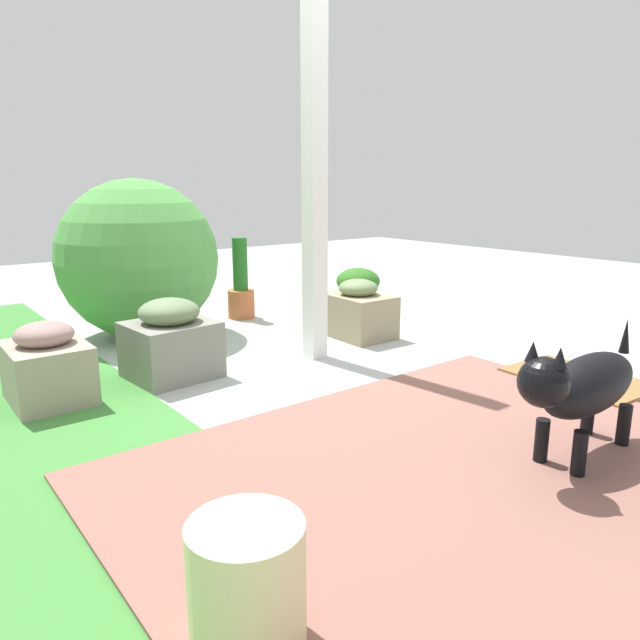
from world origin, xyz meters
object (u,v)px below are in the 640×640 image
at_px(stone_planter_nearest, 358,312).
at_px(ceramic_urn, 247,590).
at_px(doormat, 578,379).
at_px(round_shrub, 138,259).
at_px(stone_planter_mid, 171,341).
at_px(terracotta_pot_tall, 241,290).
at_px(terracotta_pot_broad, 358,287).
at_px(porch_pillar, 315,148).
at_px(stone_planter_far, 48,367).
at_px(dog, 583,386).

relative_size(stone_planter_nearest, ceramic_urn, 1.51).
distance_m(stone_planter_nearest, doormat, 1.47).
bearing_deg(ceramic_urn, round_shrub, -17.25).
distance_m(stone_planter_mid, terracotta_pot_tall, 1.45).
bearing_deg(terracotta_pot_broad, round_shrub, 73.34).
bearing_deg(round_shrub, porch_pillar, -151.23).
distance_m(stone_planter_mid, stone_planter_far, 0.62).
distance_m(terracotta_pot_broad, doormat, 1.92).
bearing_deg(round_shrub, stone_planter_far, 138.38).
xyz_separation_m(stone_planter_nearest, terracotta_pot_tall, (1.00, 0.33, 0.05)).
height_order(porch_pillar, terracotta_pot_broad, porch_pillar).
distance_m(round_shrub, dog, 2.90).
relative_size(stone_planter_mid, terracotta_pot_broad, 1.22).
distance_m(stone_planter_far, round_shrub, 1.31).
xyz_separation_m(porch_pillar, stone_planter_mid, (0.18, 0.84, -1.02)).
xyz_separation_m(stone_planter_mid, dog, (-1.87, -0.79, 0.10)).
relative_size(terracotta_pot_tall, dog, 0.83).
distance_m(stone_planter_mid, ceramic_urn, 2.02).
xyz_separation_m(porch_pillar, ceramic_urn, (-1.73, 1.52, -1.06)).
relative_size(round_shrub, doormat, 1.55).
bearing_deg(porch_pillar, dog, 178.18).
bearing_deg(round_shrub, terracotta_pot_broad, -106.66).
height_order(terracotta_pot_tall, ceramic_urn, terracotta_pot_tall).
xyz_separation_m(round_shrub, terracotta_pot_tall, (0.06, -0.82, -0.31)).
relative_size(round_shrub, dog, 1.42).
relative_size(stone_planter_mid, dog, 0.62).
xyz_separation_m(terracotta_pot_tall, ceramic_urn, (-2.93, 1.71, -0.06)).
xyz_separation_m(stone_planter_mid, terracotta_pot_broad, (0.49, -1.79, 0.03)).
height_order(porch_pillar, stone_planter_nearest, porch_pillar).
distance_m(round_shrub, doormat, 2.83).
distance_m(stone_planter_nearest, round_shrub, 1.53).
bearing_deg(stone_planter_mid, dog, -157.17).
relative_size(terracotta_pot_broad, doormat, 0.56).
relative_size(porch_pillar, ceramic_urn, 7.65).
bearing_deg(porch_pillar, stone_planter_far, 82.24).
height_order(terracotta_pot_broad, dog, dog).
relative_size(stone_planter_far, terracotta_pot_broad, 1.17).
height_order(porch_pillar, ceramic_urn, porch_pillar).
distance_m(porch_pillar, stone_planter_mid, 1.34).
bearing_deg(terracotta_pot_tall, stone_planter_mid, 134.53).
relative_size(round_shrub, ceramic_urn, 3.33).
height_order(stone_planter_mid, stone_planter_far, stone_planter_mid).
bearing_deg(stone_planter_far, ceramic_urn, 178.38).
bearing_deg(doormat, dog, 117.99).
distance_m(terracotta_pot_broad, dog, 2.57).
bearing_deg(porch_pillar, terracotta_pot_broad, -54.61).
distance_m(stone_planter_nearest, stone_planter_mid, 1.37).
bearing_deg(terracotta_pot_tall, round_shrub, 93.92).
distance_m(terracotta_pot_tall, doormat, 2.52).
bearing_deg(stone_planter_far, terracotta_pot_tall, -58.91).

